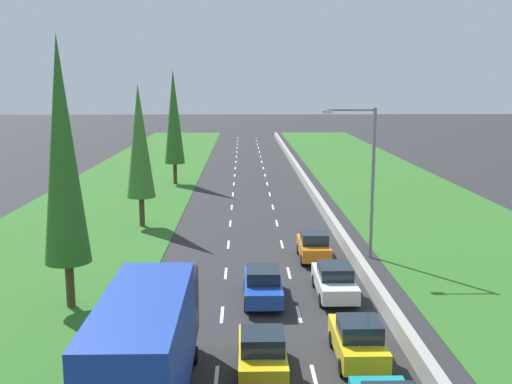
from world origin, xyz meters
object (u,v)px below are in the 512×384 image
object	(u,v)px
poplar_tree_second	(62,152)
poplar_tree_fourth	(174,117)
blue_box_truck_left_lane	(148,350)
blue_sedan_centre_lane	(263,284)
orange_hatchback_right_lane	(314,246)
yellow_hatchback_centre_lane	(262,353)
poplar_tree_third	(139,142)
white_sedan_right_lane	(334,280)
yellow_hatchback_right_lane	(358,340)
street_light_mast	(367,172)

from	to	relation	value
poplar_tree_second	poplar_tree_fourth	bearing A→B (deg)	88.37
blue_box_truck_left_lane	blue_sedan_centre_lane	xyz separation A→B (m)	(3.89, 10.03, -1.37)
orange_hatchback_right_lane	yellow_hatchback_centre_lane	bearing A→B (deg)	-103.90
poplar_tree_second	poplar_tree_fourth	world-z (taller)	poplar_tree_second
blue_sedan_centre_lane	poplar_tree_third	world-z (taller)	poplar_tree_third
blue_sedan_centre_lane	white_sedan_right_lane	size ratio (longest dim) A/B	1.00
blue_box_truck_left_lane	poplar_tree_third	xyz separation A→B (m)	(-4.48, 25.49, 4.06)
blue_box_truck_left_lane	yellow_hatchback_right_lane	size ratio (longest dim) A/B	2.41
white_sedan_right_lane	poplar_tree_fourth	world-z (taller)	poplar_tree_fourth
yellow_hatchback_centre_lane	blue_sedan_centre_lane	xyz separation A→B (m)	(0.27, 7.49, -0.02)
yellow_hatchback_centre_lane	white_sedan_right_lane	world-z (taller)	yellow_hatchback_centre_lane
blue_box_truck_left_lane	poplar_tree_second	size ratio (longest dim) A/B	0.75
yellow_hatchback_right_lane	poplar_tree_third	size ratio (longest dim) A/B	0.38
yellow_hatchback_centre_lane	yellow_hatchback_right_lane	world-z (taller)	same
orange_hatchback_right_lane	poplar_tree_third	distance (m)	15.50
orange_hatchback_right_lane	poplar_tree_fourth	distance (m)	30.45
white_sedan_right_lane	poplar_tree_fourth	bearing A→B (deg)	108.90
orange_hatchback_right_lane	poplar_tree_third	size ratio (longest dim) A/B	0.38
blue_box_truck_left_lane	poplar_tree_third	world-z (taller)	poplar_tree_third
street_light_mast	white_sedan_right_lane	bearing A→B (deg)	-113.21
yellow_hatchback_right_lane	poplar_tree_second	world-z (taller)	poplar_tree_second
blue_sedan_centre_lane	poplar_tree_third	xyz separation A→B (m)	(-8.37, 15.47, 5.43)
white_sedan_right_lane	yellow_hatchback_centre_lane	bearing A→B (deg)	-115.53
white_sedan_right_lane	poplar_tree_third	world-z (taller)	poplar_tree_third
poplar_tree_fourth	blue_sedan_centre_lane	bearing A→B (deg)	-76.82
blue_box_truck_left_lane	yellow_hatchback_right_lane	xyz separation A→B (m)	(7.26, 3.54, -1.35)
blue_box_truck_left_lane	blue_sedan_centre_lane	size ratio (longest dim) A/B	2.09
white_sedan_right_lane	poplar_tree_third	distance (m)	19.88
blue_sedan_centre_lane	orange_hatchback_right_lane	distance (m)	7.49
blue_sedan_centre_lane	poplar_tree_second	size ratio (longest dim) A/B	0.36
white_sedan_right_lane	poplar_tree_fourth	xyz separation A→B (m)	(-11.59, 33.85, 6.17)
blue_box_truck_left_lane	poplar_tree_second	xyz separation A→B (m)	(-5.15, 9.39, 5.14)
poplar_tree_fourth	street_light_mast	size ratio (longest dim) A/B	1.32
blue_box_truck_left_lane	orange_hatchback_right_lane	distance (m)	18.28
white_sedan_right_lane	poplar_tree_second	world-z (taller)	poplar_tree_second
poplar_tree_second	orange_hatchback_right_lane	bearing A→B (deg)	31.02
blue_box_truck_left_lane	poplar_tree_fourth	bearing A→B (deg)	95.35
blue_box_truck_left_lane	yellow_hatchback_centre_lane	world-z (taller)	blue_box_truck_left_lane
orange_hatchback_right_lane	poplar_tree_second	size ratio (longest dim) A/B	0.31
yellow_hatchback_centre_lane	street_light_mast	distance (m)	16.64
street_light_mast	blue_box_truck_left_lane	bearing A→B (deg)	-120.93
yellow_hatchback_right_lane	blue_sedan_centre_lane	distance (m)	7.31
yellow_hatchback_right_lane	poplar_tree_third	xyz separation A→B (m)	(-11.73, 21.96, 5.40)
blue_box_truck_left_lane	white_sedan_right_lane	bearing A→B (deg)	54.77
poplar_tree_second	poplar_tree_third	size ratio (longest dim) A/B	1.21
blue_sedan_centre_lane	poplar_tree_second	bearing A→B (deg)	-175.95
street_light_mast	poplar_tree_fourth	bearing A→B (deg)	117.91
blue_sedan_centre_lane	poplar_tree_second	distance (m)	11.16
blue_box_truck_left_lane	orange_hatchback_right_lane	world-z (taller)	blue_box_truck_left_lane
white_sedan_right_lane	poplar_tree_fourth	distance (m)	36.31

